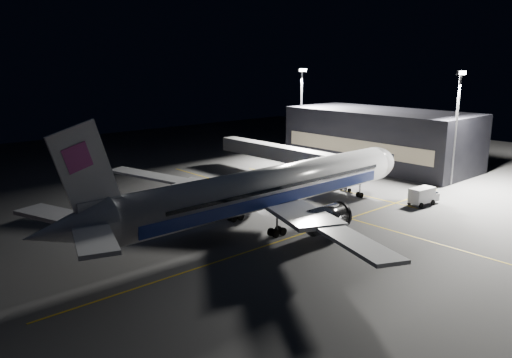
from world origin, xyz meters
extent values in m
plane|color=#4C4C4F|center=(0.00, 0.00, 0.00)|extent=(200.00, 200.00, 0.00)
cube|color=gold|center=(10.00, 0.00, 0.01)|extent=(0.25, 80.00, 0.01)
cube|color=gold|center=(0.00, -6.00, 0.01)|extent=(70.00, 0.25, 0.01)
cube|color=gold|center=(22.00, 10.00, 0.01)|extent=(0.25, 40.00, 0.01)
cylinder|color=silver|center=(0.00, 0.00, 5.30)|extent=(48.00, 5.60, 5.60)
ellipsoid|color=silver|center=(24.00, 0.00, 5.30)|extent=(8.96, 5.60, 5.60)
cube|color=black|center=(26.30, 0.00, 6.30)|extent=(2.20, 3.40, 0.90)
cone|color=silver|center=(-28.50, 0.00, 5.60)|extent=(9.00, 5.49, 5.49)
cube|color=navy|center=(-1.00, 2.78, 4.40)|extent=(42.24, 0.25, 1.50)
cube|color=navy|center=(-1.00, -2.78, 4.40)|extent=(42.24, 0.25, 1.50)
cube|color=silver|center=(-2.50, 8.00, 3.70)|extent=(11.36, 15.23, 1.53)
cube|color=silver|center=(-2.50, -8.00, 3.70)|extent=(11.36, 15.23, 1.53)
cube|color=silver|center=(-7.50, 20.50, 4.57)|extent=(8.57, 13.22, 1.31)
cube|color=silver|center=(-7.50, -20.50, 4.57)|extent=(8.57, 13.22, 1.31)
cube|color=silver|center=(-28.00, 5.20, 5.90)|extent=(6.20, 9.67, 0.45)
cube|color=silver|center=(-28.00, -5.20, 5.90)|extent=(6.20, 9.67, 0.45)
cube|color=white|center=(-26.20, 0.00, 11.50)|extent=(7.53, 0.40, 10.28)
cube|color=#DC4BB0|center=(-27.00, 0.00, 12.90)|extent=(3.22, 0.55, 3.22)
cylinder|color=#B7B7BF|center=(1.20, 9.00, 2.55)|extent=(5.60, 3.40, 3.40)
cylinder|color=#B7B7BF|center=(1.20, -9.00, 2.55)|extent=(5.60, 3.40, 3.40)
cylinder|color=#9999A0|center=(20.50, 0.00, 1.25)|extent=(0.26, 0.26, 2.50)
cylinder|color=black|center=(20.50, 0.00, 0.45)|extent=(0.90, 0.70, 0.90)
cylinder|color=#9999A0|center=(-3.00, 4.30, 1.25)|extent=(0.26, 0.26, 2.50)
cylinder|color=#9999A0|center=(-3.00, -4.30, 1.25)|extent=(0.26, 0.26, 2.50)
cylinder|color=black|center=(-3.00, 4.30, 0.55)|extent=(1.10, 1.60, 1.10)
cylinder|color=black|center=(-3.00, -4.30, 0.55)|extent=(1.10, 1.60, 1.10)
cube|color=black|center=(46.00, 14.00, 6.00)|extent=(18.00, 40.00, 12.00)
cube|color=brown|center=(36.95, 14.00, 5.00)|extent=(0.15, 36.00, 3.00)
cube|color=#B2B2B7|center=(22.00, 20.05, 4.60)|extent=(3.00, 33.90, 2.80)
cube|color=#B2B2B7|center=(22.00, 4.20, 4.60)|extent=(3.60, 3.20, 3.40)
cylinder|color=#9999A0|center=(22.00, 4.20, 1.55)|extent=(0.70, 0.70, 3.10)
cylinder|color=black|center=(22.00, 3.30, 0.35)|extent=(0.70, 0.30, 0.70)
cylinder|color=black|center=(22.00, 5.10, 0.35)|extent=(0.70, 0.30, 0.70)
cylinder|color=#59595E|center=(40.00, 32.00, 10.00)|extent=(0.44, 0.44, 20.00)
cube|color=#59595E|center=(40.00, 32.00, 20.30)|extent=(2.40, 0.50, 0.80)
cube|color=white|center=(40.00, 31.65, 20.30)|extent=(2.20, 0.15, 0.60)
cylinder|color=#59595E|center=(40.00, -6.00, 10.00)|extent=(0.44, 0.44, 20.00)
cube|color=#59595E|center=(40.00, -6.00, 20.30)|extent=(2.40, 0.50, 0.80)
cube|color=white|center=(40.00, -6.35, 20.30)|extent=(2.20, 0.15, 0.60)
cube|color=silver|center=(24.18, -9.23, 1.63)|extent=(4.42, 2.57, 2.32)
cube|color=silver|center=(26.69, -9.51, 1.00)|extent=(1.90, 2.18, 1.26)
cube|color=black|center=(26.69, -9.51, 1.53)|extent=(1.46, 1.92, 0.53)
cylinder|color=black|center=(25.77, -8.29, 0.42)|extent=(0.87, 0.36, 0.84)
cylinder|color=black|center=(25.52, -10.49, 0.42)|extent=(0.87, 0.36, 0.84)
cylinder|color=black|center=(22.84, -7.96, 0.42)|extent=(0.87, 0.36, 0.84)
cylinder|color=black|center=(22.59, -10.16, 0.42)|extent=(0.87, 0.36, 0.84)
cube|color=black|center=(1.58, 8.07, 0.66)|extent=(2.47, 2.06, 0.97)
cube|color=black|center=(1.58, 8.07, 1.28)|extent=(1.16, 1.16, 0.53)
sphere|color=#FFF2CC|center=(1.45, 7.26, 0.66)|extent=(0.23, 0.23, 0.23)
sphere|color=#FFF2CC|center=(2.25, 7.62, 0.66)|extent=(0.23, 0.23, 0.23)
cylinder|color=black|center=(2.00, 9.07, 0.26)|extent=(0.56, 0.39, 0.53)
cylinder|color=black|center=(2.60, 7.70, 0.26)|extent=(0.56, 0.39, 0.53)
cylinder|color=black|center=(0.55, 8.44, 0.26)|extent=(0.56, 0.39, 0.53)
cylinder|color=black|center=(1.15, 7.07, 0.26)|extent=(0.56, 0.39, 0.53)
cone|color=#FA500A|center=(-7.08, 13.25, 0.27)|extent=(0.36, 0.36, 0.54)
cone|color=#FA500A|center=(-0.93, 9.33, 0.26)|extent=(0.35, 0.35, 0.52)
cone|color=#FA500A|center=(-8.00, 14.00, 0.33)|extent=(0.44, 0.44, 0.66)
camera|label=1|loc=(-46.27, -48.62, 22.31)|focal=35.00mm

